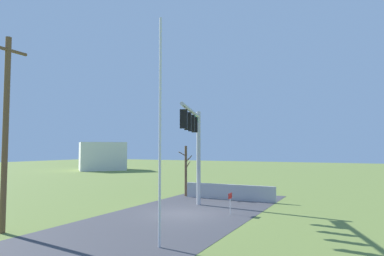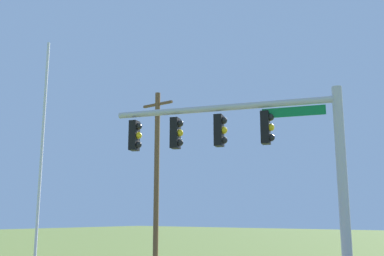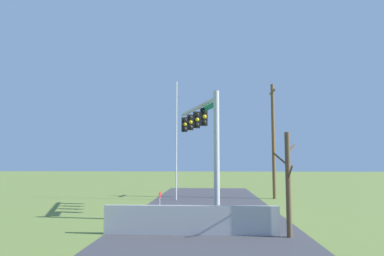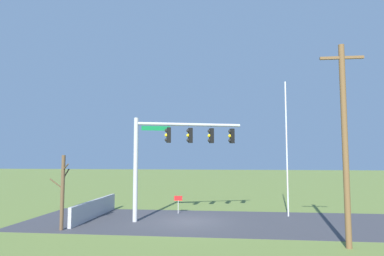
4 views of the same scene
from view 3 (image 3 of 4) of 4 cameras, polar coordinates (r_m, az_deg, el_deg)
name	(u,v)px [view 3 (image 3 of 4)]	position (r m, az deg, el deg)	size (l,w,h in m)	color
ground_plane	(207,212)	(20.65, 2.39, -13.40)	(160.00, 160.00, 0.00)	olive
road_surface	(207,204)	(24.61, 2.47, -12.09)	(28.00, 8.00, 0.01)	#3D3D42
sidewalk_corner	(217,226)	(16.49, 4.12, -15.43)	(6.00, 6.00, 0.01)	#B7B5AD
retaining_fence	(191,220)	(14.44, -0.18, -14.60)	(0.20, 6.92, 1.14)	#A8A8AD
signal_mast	(203,130)	(19.46, 1.70, -0.32)	(6.60, 2.39, 6.34)	#B2B5BA
flagpole	(176,140)	(26.96, -2.53, -1.90)	(0.10, 0.10, 9.03)	silver
utility_pole	(273,139)	(28.55, 12.95, -1.67)	(1.90, 0.26, 8.99)	brown
bare_tree	(288,183)	(14.30, 15.21, -8.47)	(1.27, 1.02, 4.02)	brown
open_sign	(160,198)	(19.70, -5.21, -11.12)	(0.56, 0.04, 1.22)	silver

